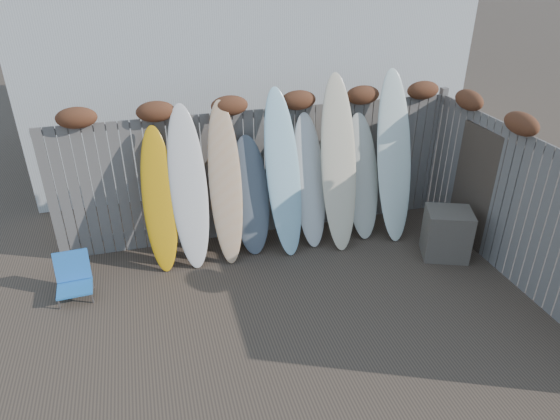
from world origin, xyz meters
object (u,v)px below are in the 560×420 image
object	(u,v)px
lattice_panel	(483,193)
wooden_crate	(447,234)
beach_chair	(73,277)
surfboard_0	(159,200)

from	to	relation	value
lattice_panel	wooden_crate	bearing A→B (deg)	-175.37
beach_chair	wooden_crate	distance (m)	5.18
wooden_crate	lattice_panel	world-z (taller)	lattice_panel
lattice_panel	surfboard_0	distance (m)	4.59
beach_chair	wooden_crate	bearing A→B (deg)	-5.46
beach_chair	surfboard_0	bearing A→B (deg)	21.88
surfboard_0	beach_chair	bearing A→B (deg)	-154.09
wooden_crate	surfboard_0	bearing A→B (deg)	166.14
beach_chair	wooden_crate	world-z (taller)	wooden_crate
beach_chair	lattice_panel	xyz separation A→B (m)	(5.71, -0.41, 0.64)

